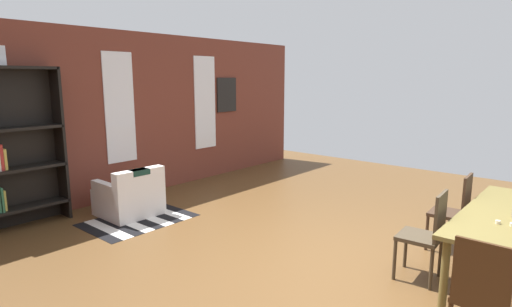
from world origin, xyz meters
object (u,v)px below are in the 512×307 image
at_px(dining_chair_far_left, 427,233).
at_px(armchair_white, 130,197).
at_px(bookshelf_tall, 13,149).
at_px(dining_chair_head_left, 483,295).
at_px(dining_chair_far_right, 455,210).

height_order(dining_chair_far_left, armchair_white, dining_chair_far_left).
xyz_separation_m(dining_chair_far_left, bookshelf_tall, (-2.12, 4.83, 0.61)).
bearing_deg(armchair_white, bookshelf_tall, 151.35).
bearing_deg(dining_chair_far_left, dining_chair_head_left, -143.66).
bearing_deg(bookshelf_tall, dining_chair_far_right, -57.36).
bearing_deg(dining_chair_head_left, dining_chair_far_left, 36.34).
bearing_deg(dining_chair_far_right, dining_chair_far_left, 180.00).
xyz_separation_m(dining_chair_head_left, bookshelf_tall, (-1.14, 5.55, 0.61)).
distance_m(dining_chair_head_left, dining_chair_far_right, 2.09).
relative_size(bookshelf_tall, armchair_white, 2.73).
distance_m(dining_chair_far_left, bookshelf_tall, 5.31).
distance_m(bookshelf_tall, armchair_white, 1.71).
xyz_separation_m(dining_chair_head_left, armchair_white, (0.17, 4.84, -0.23)).
xyz_separation_m(dining_chair_far_right, bookshelf_tall, (-3.10, 4.83, 0.61)).
bearing_deg(dining_chair_far_left, armchair_white, 101.13).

